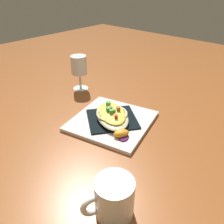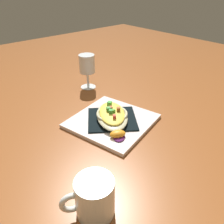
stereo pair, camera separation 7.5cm
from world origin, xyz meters
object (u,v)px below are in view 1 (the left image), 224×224
at_px(square_plate, 112,121).
at_px(stemmed_glass, 79,67).
at_px(gratin_dish, 112,114).
at_px(coffee_mug, 114,200).
at_px(orange_garnish, 122,134).

bearing_deg(square_plate, stemmed_glass, -110.76).
relative_size(gratin_dish, coffee_mug, 1.89).
bearing_deg(coffee_mug, stemmed_glass, -124.91).
xyz_separation_m(orange_garnish, coffee_mug, (0.20, 0.15, 0.02)).
distance_m(gratin_dish, stemmed_glass, 0.31).
distance_m(square_plate, gratin_dish, 0.03).
height_order(gratin_dish, orange_garnish, gratin_dish).
xyz_separation_m(square_plate, orange_garnish, (0.05, 0.09, 0.02)).
xyz_separation_m(square_plate, coffee_mug, (0.25, 0.23, 0.03)).
xyz_separation_m(gratin_dish, orange_garnish, (0.05, 0.09, -0.01)).
bearing_deg(gratin_dish, orange_garnish, 59.33).
height_order(square_plate, coffee_mug, coffee_mug).
relative_size(orange_garnish, stemmed_glass, 0.40).
distance_m(orange_garnish, coffee_mug, 0.25).
height_order(orange_garnish, stemmed_glass, stemmed_glass).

